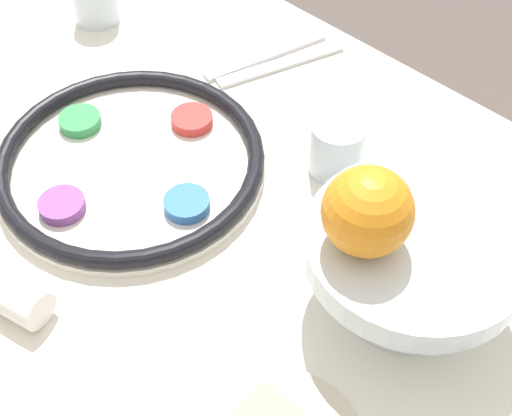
# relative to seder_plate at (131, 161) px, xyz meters

# --- Properties ---
(dining_table) EXTENTS (1.12, 0.86, 0.76)m
(dining_table) POSITION_rel_seder_plate_xyz_m (0.07, -0.02, -0.40)
(dining_table) COLOR silver
(dining_table) RESTS_ON ground_plane
(seder_plate) EXTENTS (0.33, 0.33, 0.03)m
(seder_plate) POSITION_rel_seder_plate_xyz_m (0.00, 0.00, 0.00)
(seder_plate) COLOR silver
(seder_plate) RESTS_ON dining_table
(fruit_stand) EXTENTS (0.22, 0.22, 0.11)m
(fruit_stand) POSITION_rel_seder_plate_xyz_m (0.36, 0.07, 0.07)
(fruit_stand) COLOR silver
(fruit_stand) RESTS_ON dining_table
(orange_fruit) EXTENTS (0.09, 0.09, 0.09)m
(orange_fruit) POSITION_rel_seder_plate_xyz_m (0.32, 0.03, 0.14)
(orange_fruit) COLOR orange
(orange_fruit) RESTS_ON fruit_stand
(cup_mid) EXTENTS (0.07, 0.07, 0.07)m
(cup_mid) POSITION_rel_seder_plate_xyz_m (0.18, 0.18, 0.02)
(cup_mid) COLOR silver
(cup_mid) RESTS_ON dining_table
(fork_left) EXTENTS (0.07, 0.19, 0.01)m
(fork_left) POSITION_rel_seder_plate_xyz_m (-0.04, 0.28, -0.01)
(fork_left) COLOR silver
(fork_left) RESTS_ON dining_table
(fork_right) EXTENTS (0.08, 0.19, 0.01)m
(fork_right) POSITION_rel_seder_plate_xyz_m (-0.01, 0.28, -0.01)
(fork_right) COLOR silver
(fork_right) RESTS_ON dining_table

